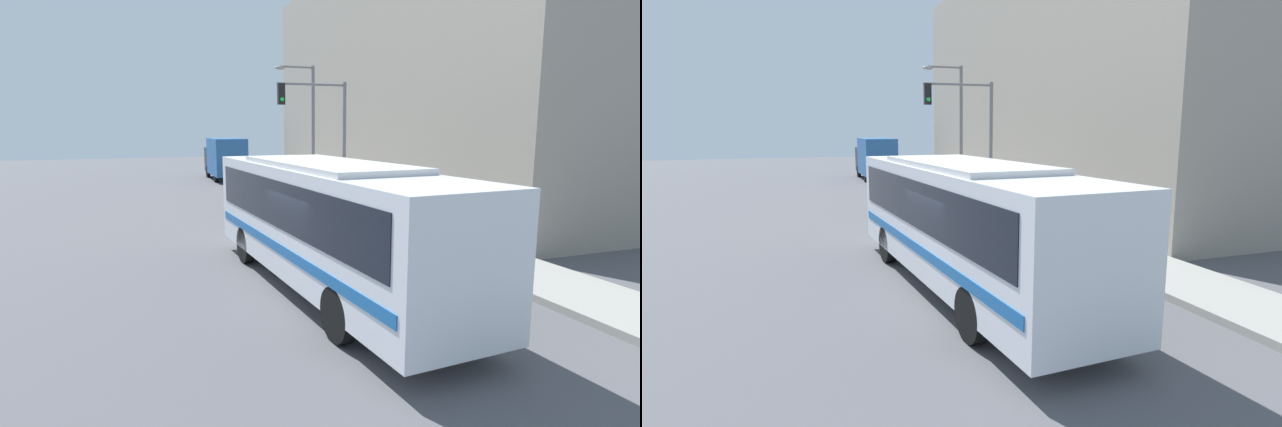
% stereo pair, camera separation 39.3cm
% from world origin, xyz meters
% --- Properties ---
extents(ground_plane, '(120.00, 120.00, 0.00)m').
position_xyz_m(ground_plane, '(0.00, 0.00, 0.00)').
color(ground_plane, '#515156').
extents(sidewalk, '(2.47, 70.00, 0.18)m').
position_xyz_m(sidewalk, '(5.73, 20.00, 0.09)').
color(sidewalk, gray).
rests_on(sidewalk, ground_plane).
extents(building_facade, '(6.00, 25.51, 12.55)m').
position_xyz_m(building_facade, '(9.97, 13.76, 6.28)').
color(building_facade, '#9E9384').
rests_on(building_facade, ground_plane).
extents(city_bus, '(3.13, 10.66, 3.18)m').
position_xyz_m(city_bus, '(0.31, 0.68, 1.85)').
color(city_bus, silver).
rests_on(city_bus, ground_plane).
extents(delivery_truck, '(2.29, 6.74, 3.18)m').
position_xyz_m(delivery_truck, '(2.70, 28.20, 1.72)').
color(delivery_truck, '#265999').
rests_on(delivery_truck, ground_plane).
extents(fire_hydrant, '(0.22, 0.29, 0.78)m').
position_xyz_m(fire_hydrant, '(5.10, 3.87, 0.57)').
color(fire_hydrant, '#999999').
rests_on(fire_hydrant, sidewalk).
extents(traffic_light_pole, '(3.28, 0.35, 5.83)m').
position_xyz_m(traffic_light_pole, '(4.19, 10.97, 4.15)').
color(traffic_light_pole, slate).
rests_on(traffic_light_pole, sidewalk).
extents(parking_meter, '(0.14, 0.14, 1.22)m').
position_xyz_m(parking_meter, '(5.10, 7.47, 1.01)').
color(parking_meter, slate).
rests_on(parking_meter, sidewalk).
extents(street_lamp, '(2.21, 0.28, 7.05)m').
position_xyz_m(street_lamp, '(5.07, 15.50, 4.34)').
color(street_lamp, slate).
rests_on(street_lamp, sidewalk).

